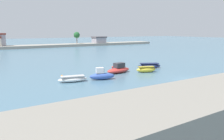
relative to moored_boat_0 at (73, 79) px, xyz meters
The scene contains 10 objects.
ground_plane 17.27m from the moored_boat_0, 28.12° to the right, with size 400.00×400.00×0.00m, color slate.
moored_boat_0 is the anchor object (origin of this frame).
moored_boat_1 4.42m from the moored_boat_0, 11.62° to the right, with size 4.06×2.39×1.85m.
moored_boat_2 9.59m from the moored_boat_0, 12.74° to the left, with size 5.02×2.50×1.77m.
moored_boat_3 13.80m from the moored_boat_0, ahead, with size 3.72×2.29×1.05m.
moored_boat_4 17.59m from the moored_boat_0, 10.10° to the left, with size 4.84×3.53×0.95m.
mooring_buoy_0 15.45m from the moored_boat_0, 26.24° to the left, with size 0.35×0.35×0.35m, color yellow.
mooring_buoy_1 4.11m from the moored_boat_0, 93.35° to the left, with size 0.30×0.30×0.30m, color orange.
mooring_buoy_2 12.82m from the moored_boat_0, 31.46° to the left, with size 0.40×0.40×0.40m, color red.
distant_shoreline 69.87m from the moored_boat_0, 80.70° to the left, with size 112.86×9.02×6.79m.
Camera 1 is at (-25.98, -20.29, 7.29)m, focal length 33.93 mm.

